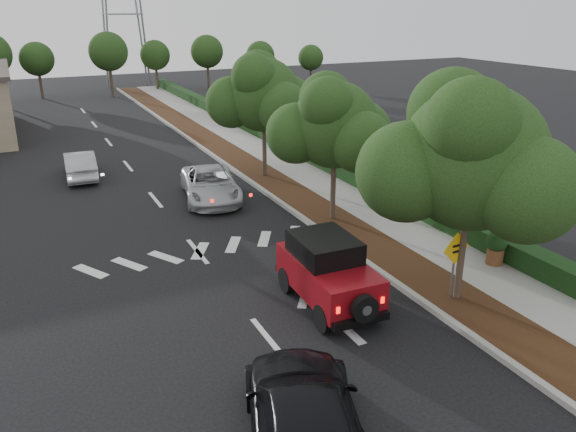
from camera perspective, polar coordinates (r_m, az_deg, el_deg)
ground at (r=14.44m, az=-1.89°, el=-12.47°), size 120.00×120.00×0.00m
curb at (r=26.13m, az=-3.49°, el=3.26°), size 0.20×70.00×0.15m
planting_strip at (r=26.51m, az=-1.49°, el=3.51°), size 1.80×70.00×0.12m
sidewalk at (r=27.32m, az=2.14°, el=4.03°), size 2.00×70.00×0.12m
hedge at (r=27.89m, az=4.70°, el=5.05°), size 0.80×70.00×0.80m
transmission_tower at (r=60.57m, az=-15.80°, el=12.48°), size 7.00×4.00×28.00m
street_tree_near at (r=16.84m, az=16.69°, el=-8.22°), size 3.80×3.80×5.92m
street_tree_mid at (r=21.92m, az=4.50°, el=-0.47°), size 3.20×3.20×5.32m
street_tree_far at (r=27.40m, az=-2.36°, el=3.95°), size 3.40×3.40×5.62m
red_jeep at (r=15.67m, az=3.83°, el=-5.50°), size 1.84×3.87×1.95m
silver_suv_ahead at (r=24.31m, az=-7.88°, el=3.21°), size 3.09×5.13×1.33m
black_suv_oncoming at (r=10.87m, az=1.79°, el=-20.39°), size 3.79×5.63×1.52m
silver_sedan_oncoming at (r=28.94m, az=-20.36°, el=4.91°), size 1.61×4.04×1.31m
speed_hump_sign at (r=16.12m, az=16.60°, el=-3.99°), size 0.95×0.11×2.02m
terracotta_planter at (r=18.95m, az=20.41°, el=-2.73°), size 0.66×0.66×1.16m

